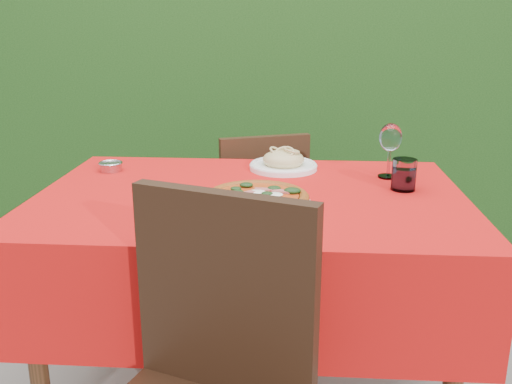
# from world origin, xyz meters

# --- Properties ---
(hedge) EXTENTS (3.20, 0.55, 1.78)m
(hedge) POSITION_xyz_m (0.00, 1.55, 0.92)
(hedge) COLOR black
(hedge) RESTS_ON ground
(dining_table) EXTENTS (1.26, 0.86, 0.75)m
(dining_table) POSITION_xyz_m (0.00, 0.00, 0.60)
(dining_table) COLOR #492A17
(dining_table) RESTS_ON ground
(chair_far) EXTENTS (0.47, 0.47, 0.81)m
(chair_far) POSITION_xyz_m (-0.02, 0.66, 0.46)
(chair_far) COLOR black
(chair_far) RESTS_ON ground
(pizza_plate) EXTENTS (0.37, 0.37, 0.06)m
(pizza_plate) POSITION_xyz_m (0.03, -0.15, 0.77)
(pizza_plate) COLOR white
(pizza_plate) RESTS_ON dining_table
(pasta_plate) EXTENTS (0.23, 0.23, 0.07)m
(pasta_plate) POSITION_xyz_m (0.09, 0.29, 0.77)
(pasta_plate) COLOR white
(pasta_plate) RESTS_ON dining_table
(water_glass) EXTENTS (0.07, 0.07, 0.10)m
(water_glass) POSITION_xyz_m (0.46, 0.07, 0.79)
(water_glass) COLOR silver
(water_glass) RESTS_ON dining_table
(wine_glass) EXTENTS (0.07, 0.07, 0.18)m
(wine_glass) POSITION_xyz_m (0.43, 0.21, 0.87)
(wine_glass) COLOR silver
(wine_glass) RESTS_ON dining_table
(fork) EXTENTS (0.03, 0.17, 0.00)m
(fork) POSITION_xyz_m (-0.29, -0.02, 0.75)
(fork) COLOR #B1B1B8
(fork) RESTS_ON dining_table
(steel_ramekin) EXTENTS (0.07, 0.07, 0.03)m
(steel_ramekin) POSITION_xyz_m (-0.49, 0.23, 0.76)
(steel_ramekin) COLOR #B2B1B8
(steel_ramekin) RESTS_ON dining_table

